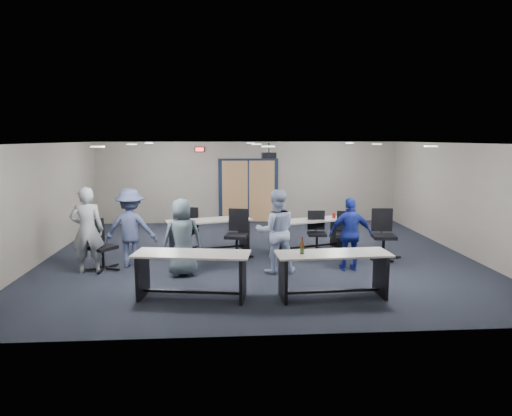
{
  "coord_description": "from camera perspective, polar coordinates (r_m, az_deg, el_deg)",
  "views": [
    {
      "loc": [
        -0.78,
        -10.7,
        2.82
      ],
      "look_at": [
        -0.07,
        -0.3,
        1.22
      ],
      "focal_mm": 32.0,
      "sensor_mm": 36.0,
      "label": 1
    }
  ],
  "objects": [
    {
      "name": "chair_loose_left",
      "position": [
        10.34,
        -18.65,
        -4.46
      ],
      "size": [
        0.96,
        0.96,
        1.08
      ],
      "primitive_type": null,
      "rotation": [
        0.0,
        0.0,
        0.92
      ],
      "color": "black",
      "rests_on": "floor"
    },
    {
      "name": "table_front_right",
      "position": [
        8.25,
        9.51,
        -7.24
      ],
      "size": [
        2.05,
        0.78,
        1.12
      ],
      "rotation": [
        0.0,
        0.0,
        0.06
      ],
      "color": "beige",
      "rests_on": "floor"
    },
    {
      "name": "front_wall",
      "position": [
        6.42,
        3.2,
        -4.52
      ],
      "size": [
        10.0,
        0.04,
        2.7
      ],
      "primitive_type": "cube",
      "color": "gray",
      "rests_on": "floor"
    },
    {
      "name": "chair_back_c",
      "position": [
        11.41,
        7.64,
        -3.02
      ],
      "size": [
        0.68,
        0.68,
        1.02
      ],
      "primitive_type": null,
      "rotation": [
        0.0,
        0.0,
        -0.07
      ],
      "color": "black",
      "rests_on": "floor"
    },
    {
      "name": "person_back",
      "position": [
        10.38,
        -15.39,
        -2.43
      ],
      "size": [
        1.16,
        0.72,
        1.73
      ],
      "primitive_type": "imported",
      "rotation": [
        0.0,
        0.0,
        3.08
      ],
      "color": "#444E7A",
      "rests_on": "floor"
    },
    {
      "name": "chair_back_b",
      "position": [
        10.82,
        -2.44,
        -3.26
      ],
      "size": [
        0.87,
        0.87,
        1.14
      ],
      "primitive_type": null,
      "rotation": [
        0.0,
        0.0,
        -0.24
      ],
      "color": "black",
      "rests_on": "floor"
    },
    {
      "name": "person_navy",
      "position": [
        9.97,
        11.72,
        -3.21
      ],
      "size": [
        0.93,
        0.4,
        1.58
      ],
      "primitive_type": "imported",
      "rotation": [
        0.0,
        0.0,
        3.12
      ],
      "color": "#1B2A97",
      "rests_on": "floor"
    },
    {
      "name": "chair_back_d",
      "position": [
        11.41,
        11.11,
        -3.08
      ],
      "size": [
        0.78,
        0.78,
        1.03
      ],
      "primitive_type": null,
      "rotation": [
        0.0,
        0.0,
        -0.23
      ],
      "color": "black",
      "rests_on": "floor"
    },
    {
      "name": "table_front_left",
      "position": [
        8.18,
        -8.0,
        -7.36
      ],
      "size": [
        2.11,
        0.99,
        0.82
      ],
      "rotation": [
        0.0,
        0.0,
        -0.16
      ],
      "color": "beige",
      "rests_on": "floor"
    },
    {
      "name": "person_plaid",
      "position": [
        9.49,
        -9.2,
        -3.62
      ],
      "size": [
        0.88,
        0.68,
        1.61
      ],
      "primitive_type": "imported",
      "rotation": [
        0.0,
        0.0,
        3.37
      ],
      "color": "#4F626D",
      "rests_on": "floor"
    },
    {
      "name": "floor",
      "position": [
        11.09,
        0.26,
        -5.99
      ],
      "size": [
        10.0,
        10.0,
        0.0
      ],
      "primitive_type": "plane",
      "color": "black",
      "rests_on": "ground"
    },
    {
      "name": "back_wall",
      "position": [
        15.29,
        -0.97,
        3.22
      ],
      "size": [
        10.0,
        0.04,
        2.7
      ],
      "primitive_type": "cube",
      "color": "gray",
      "rests_on": "floor"
    },
    {
      "name": "double_door",
      "position": [
        15.28,
        -0.96,
        2.09
      ],
      "size": [
        2.0,
        0.07,
        2.2
      ],
      "color": "black",
      "rests_on": "back_wall"
    },
    {
      "name": "left_wall",
      "position": [
        11.59,
        -25.22,
        0.62
      ],
      "size": [
        0.04,
        9.0,
        2.7
      ],
      "primitive_type": "cube",
      "color": "gray",
      "rests_on": "floor"
    },
    {
      "name": "exit_sign",
      "position": [
        15.17,
        -7.07,
        7.28
      ],
      "size": [
        0.32,
        0.07,
        0.18
      ],
      "color": "black",
      "rests_on": "back_wall"
    },
    {
      "name": "ceiling_can_lights",
      "position": [
        10.98,
        0.17,
        7.96
      ],
      "size": [
        6.24,
        5.74,
        0.02
      ],
      "primitive_type": null,
      "color": "white",
      "rests_on": "ceiling"
    },
    {
      "name": "ceiling_projector",
      "position": [
        11.25,
        1.61,
        6.62
      ],
      "size": [
        0.35,
        0.32,
        0.37
      ],
      "color": "black",
      "rests_on": "ceiling"
    },
    {
      "name": "table_back_left",
      "position": [
        11.3,
        -5.86,
        -2.78
      ],
      "size": [
        2.17,
        1.27,
        0.84
      ],
      "rotation": [
        0.0,
        0.0,
        0.3
      ],
      "color": "beige",
      "rests_on": "floor"
    },
    {
      "name": "ceiling",
      "position": [
        10.73,
        0.27,
        8.1
      ],
      "size": [
        10.0,
        9.0,
        0.04
      ],
      "primitive_type": "cube",
      "color": "white",
      "rests_on": "back_wall"
    },
    {
      "name": "chair_loose_right",
      "position": [
        11.1,
        15.7,
        -3.21
      ],
      "size": [
        0.8,
        0.8,
        1.17
      ],
      "primitive_type": null,
      "rotation": [
        0.0,
        0.0,
        -0.1
      ],
      "color": "black",
      "rests_on": "floor"
    },
    {
      "name": "right_wall",
      "position": [
        12.25,
        24.29,
        1.07
      ],
      "size": [
        0.04,
        9.0,
        2.7
      ],
      "primitive_type": "cube",
      "color": "gray",
      "rests_on": "floor"
    },
    {
      "name": "table_back_right",
      "position": [
        11.56,
        6.54,
        -2.68
      ],
      "size": [
        2.05,
        1.24,
        0.92
      ],
      "rotation": [
        0.0,
        0.0,
        0.33
      ],
      "color": "beige",
      "rests_on": "floor"
    },
    {
      "name": "chair_back_a",
      "position": [
        11.56,
        -8.69,
        -2.72
      ],
      "size": [
        0.86,
        0.86,
        1.09
      ],
      "primitive_type": null,
      "rotation": [
        0.0,
        0.0,
        -0.32
      ],
      "color": "black",
      "rests_on": "floor"
    },
    {
      "name": "person_lightblue",
      "position": [
        9.59,
        2.53,
        -2.92
      ],
      "size": [
        0.89,
        0.71,
        1.77
      ],
      "primitive_type": "imported",
      "rotation": [
        0.0,
        0.0,
        3.2
      ],
      "color": "#B9CBF5",
      "rests_on": "floor"
    },
    {
      "name": "person_gray",
      "position": [
        10.16,
        -20.35,
        -2.61
      ],
      "size": [
        0.73,
        0.53,
        1.83
      ],
      "primitive_type": "imported",
      "rotation": [
        0.0,
        0.0,
        3.29
      ],
      "color": "#9FA7AD",
      "rests_on": "floor"
    }
  ]
}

